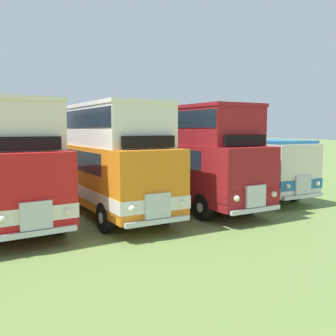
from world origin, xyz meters
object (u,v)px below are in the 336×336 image
bus_fifth_in_row (173,150)px  bus_third_in_row (0,156)px  bus_fourth_in_row (97,153)px  bus_sixth_in_row (230,161)px

bus_fifth_in_row → bus_third_in_row: bearing=178.0°
bus_fourth_in_row → bus_sixth_in_row: bus_fourth_in_row is taller
bus_fifth_in_row → bus_sixth_in_row: 3.97m
bus_fourth_in_row → bus_sixth_in_row: 7.81m
bus_fourth_in_row → bus_fifth_in_row: size_ratio=0.95×
bus_third_in_row → bus_fourth_in_row: bearing=-4.9°
bus_fourth_in_row → bus_fifth_in_row: same height
bus_fourth_in_row → bus_fifth_in_row: 3.88m
bus_third_in_row → bus_sixth_in_row: size_ratio=1.03×
bus_fifth_in_row → bus_sixth_in_row: bus_fifth_in_row is taller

